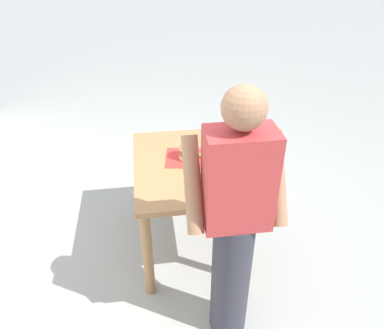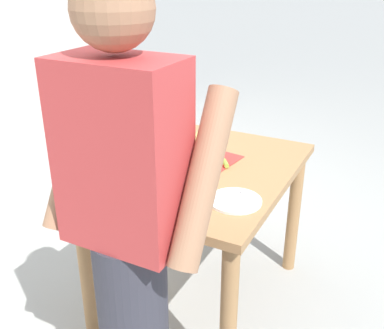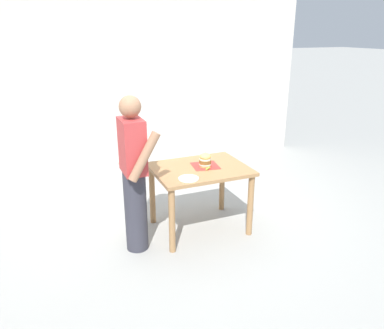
% 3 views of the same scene
% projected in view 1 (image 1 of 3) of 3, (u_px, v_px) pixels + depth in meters
% --- Properties ---
extents(ground_plane, '(80.00, 80.00, 0.00)m').
position_uv_depth(ground_plane, '(190.00, 240.00, 3.21)').
color(ground_plane, '#9E9E99').
extents(patio_table, '(0.84, 1.08, 0.79)m').
position_uv_depth(patio_table, '(190.00, 178.00, 2.86)').
color(patio_table, '#9E7247').
rests_on(patio_table, ground).
extents(serving_paper, '(0.34, 0.34, 0.00)m').
position_uv_depth(serving_paper, '(186.00, 158.00, 2.85)').
color(serving_paper, red).
rests_on(serving_paper, patio_table).
extents(sandwich, '(0.14, 0.14, 0.19)m').
position_uv_depth(sandwich, '(188.00, 149.00, 2.80)').
color(sandwich, '#E5B25B').
rests_on(sandwich, serving_paper).
extents(pickle_spear, '(0.06, 0.07, 0.02)m').
position_uv_depth(pickle_spear, '(202.00, 156.00, 2.84)').
color(pickle_spear, '#8EA83D').
rests_on(pickle_spear, serving_paper).
extents(side_plate_with_forks, '(0.22, 0.22, 0.02)m').
position_uv_depth(side_plate_with_forks, '(235.00, 179.00, 2.61)').
color(side_plate_with_forks, white).
rests_on(side_plate_with_forks, patio_table).
extents(diner_across_table, '(0.55, 0.35, 1.69)m').
position_uv_depth(diner_across_table, '(235.00, 223.00, 2.08)').
color(diner_across_table, '#33333D').
rests_on(diner_across_table, ground).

